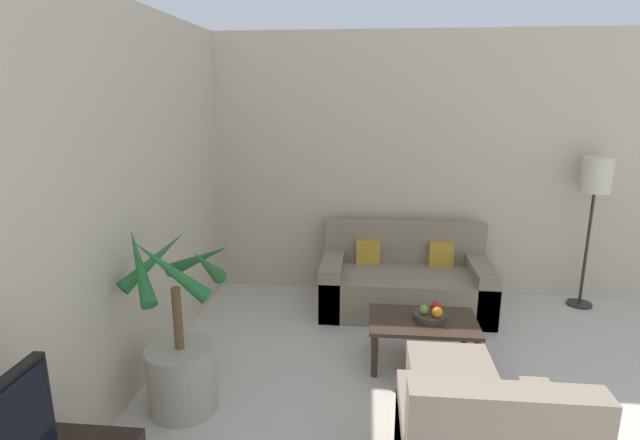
{
  "coord_description": "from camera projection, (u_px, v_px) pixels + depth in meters",
  "views": [
    {
      "loc": [
        -1.82,
        0.79,
        2.08
      ],
      "look_at": [
        -2.24,
        5.04,
        1.0
      ],
      "focal_mm": 28.0,
      "sensor_mm": 36.0,
      "label": 1
    }
  ],
  "objects": [
    {
      "name": "apple_red",
      "position": [
        436.0,
        307.0,
        3.91
      ],
      "size": [
        0.08,
        0.08,
        0.08
      ],
      "color": "red",
      "rests_on": "fruit_bowl"
    },
    {
      "name": "apple_green",
      "position": [
        424.0,
        309.0,
        3.87
      ],
      "size": [
        0.07,
        0.07,
        0.07
      ],
      "color": "olive",
      "rests_on": "fruit_bowl"
    },
    {
      "name": "fruit_bowl",
      "position": [
        430.0,
        316.0,
        3.89
      ],
      "size": [
        0.25,
        0.25,
        0.05
      ],
      "color": "#42382D",
      "rests_on": "coffee_table"
    },
    {
      "name": "ottoman",
      "position": [
        449.0,
        388.0,
        3.31
      ],
      "size": [
        0.54,
        0.53,
        0.38
      ],
      "color": "gray",
      "rests_on": "ground_plane"
    },
    {
      "name": "wall_left",
      "position": [
        32.0,
        247.0,
        2.46
      ],
      "size": [
        0.06,
        7.57,
        2.7
      ],
      "color": "beige",
      "rests_on": "ground_plane"
    },
    {
      "name": "orange_fruit",
      "position": [
        437.0,
        312.0,
        3.81
      ],
      "size": [
        0.08,
        0.08,
        0.08
      ],
      "color": "orange",
      "rests_on": "fruit_bowl"
    },
    {
      "name": "sofa_loveseat",
      "position": [
        404.0,
        282.0,
        4.95
      ],
      "size": [
        1.63,
        0.85,
        0.82
      ],
      "color": "gray",
      "rests_on": "ground_plane"
    },
    {
      "name": "wall_back",
      "position": [
        550.0,
        169.0,
        5.03
      ],
      "size": [
        8.47,
        0.06,
        2.7
      ],
      "color": "beige",
      "rests_on": "ground_plane"
    },
    {
      "name": "potted_palm",
      "position": [
        181.0,
        353.0,
        3.31
      ],
      "size": [
        0.73,
        0.72,
        1.29
      ],
      "color": "#ADA393",
      "rests_on": "ground_plane"
    },
    {
      "name": "floor_lamp",
      "position": [
        595.0,
        185.0,
        4.76
      ],
      "size": [
        0.28,
        0.28,
        1.5
      ],
      "color": "#2D2823",
      "rests_on": "ground_plane"
    },
    {
      "name": "coffee_table",
      "position": [
        423.0,
        326.0,
        3.9
      ],
      "size": [
        0.84,
        0.55,
        0.37
      ],
      "color": "#38281E",
      "rests_on": "ground_plane"
    }
  ]
}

